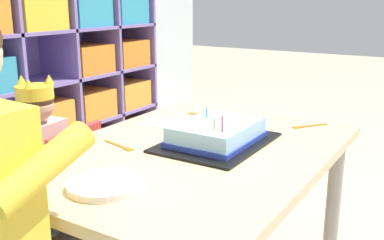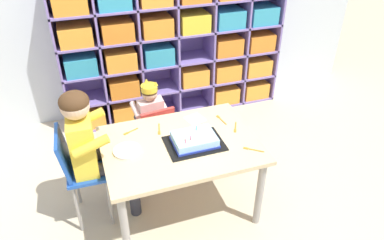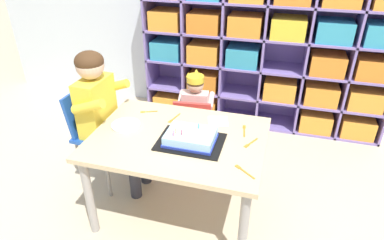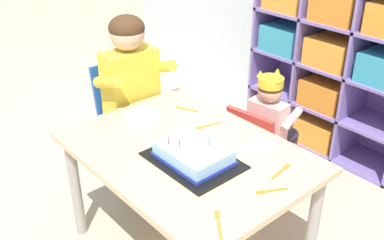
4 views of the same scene
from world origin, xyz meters
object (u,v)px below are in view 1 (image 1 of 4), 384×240
Objects in this scene: paper_plate_stack at (105,185)px; fork_beside_plate_stack at (202,114)px; fork_scattered_mid_table at (120,146)px; fork_by_napkin at (240,116)px; activity_table at (191,172)px; birthday_cake_on_tray at (217,135)px; child_with_crown at (32,154)px; fork_near_cake_tray at (60,163)px; fork_near_child_seat at (308,126)px; classroom_chair_blue at (57,191)px.

fork_beside_plate_stack is (0.77, 0.17, -0.01)m from paper_plate_stack.
fork_scattered_mid_table is 1.14× the size of fork_by_napkin.
birthday_cake_on_tray is (0.09, -0.04, 0.11)m from activity_table.
child_with_crown reaches higher than fork_beside_plate_stack.
fork_near_cake_tray reaches higher than activity_table.
child_with_crown is at bearing 102.71° from birthday_cake_on_tray.
activity_table is at bearing -3.41° from paper_plate_stack.
fork_by_napkin is (0.55, -0.16, -0.00)m from fork_scattered_mid_table.
fork_near_child_seat and fork_near_cake_tray have the same top height.
fork_near_cake_tray is (-0.41, 0.29, -0.03)m from birthday_cake_on_tray.
birthday_cake_on_tray is 0.41m from fork_near_child_seat.
fork_near_cake_tray is 0.85× the size of fork_beside_plate_stack.
fork_near_child_seat is at bearing -0.40° from fork_beside_plate_stack.
child_with_crown is 0.51m from fork_near_cake_tray.
birthday_cake_on_tray is at bearing -58.63° from fork_near_cake_tray.
birthday_cake_on_tray is 0.37m from fork_by_napkin.
child_with_crown is 0.84m from fork_by_napkin.
fork_near_cake_tray is (-0.77, 0.49, 0.00)m from fork_near_child_seat.
child_with_crown is 4.22× the size of paper_plate_stack.
fork_near_child_seat is 0.71m from fork_scattered_mid_table.
activity_table is at bearing 123.47° from fork_by_napkin.
classroom_chair_blue and fork_near_cake_tray have the same top height.
classroom_chair_blue and fork_scattered_mid_table have the same top height.
fork_by_napkin is at bearing -92.74° from fork_scattered_mid_table.
paper_plate_stack reaches higher than fork_near_cake_tray.
fork_scattered_mid_table is (-0.10, 0.21, 0.08)m from activity_table.
fork_by_napkin is (0.45, 0.04, 0.08)m from activity_table.
fork_scattered_mid_table is (-0.03, -0.48, 0.12)m from child_with_crown.
activity_table is 1.36× the size of child_with_crown.
classroom_chair_blue and fork_by_napkin have the same top height.
classroom_chair_blue is 1.55× the size of birthday_cake_on_tray.
fork_near_cake_tray is 0.71m from fork_beside_plate_stack.
activity_table is 0.15m from birthday_cake_on_tray.
classroom_chair_blue and fork_beside_plate_stack have the same top height.
fork_near_child_seat and fork_by_napkin have the same top height.
fork_beside_plate_stack is (0.46, -0.50, 0.12)m from child_with_crown.
child_with_crown is (-0.07, 0.69, -0.04)m from activity_table.
fork_near_child_seat is at bearing -115.03° from fork_scattered_mid_table.
classroom_chair_blue is at bearing -139.03° from fork_beside_plate_stack.
fork_by_napkin is (0.83, 0.02, -0.01)m from paper_plate_stack.
paper_plate_stack is (-0.38, 0.02, 0.09)m from activity_table.
activity_table is at bearing -61.47° from fork_near_cake_tray.
birthday_cake_on_tray is at bearing -24.67° from activity_table.
child_with_crown is at bearing -145.25° from fork_beside_plate_stack.
child_with_crown is (-0.01, 0.11, 0.14)m from classroom_chair_blue.
child_with_crown is at bearing 38.24° from fork_near_cake_tray.
fork_near_cake_tray is (-0.21, 0.04, -0.00)m from fork_scattered_mid_table.
fork_beside_plate_stack is at bearing 12.26° from paper_plate_stack.
fork_near_cake_tray is at bearing 44.83° from classroom_chair_blue.
activity_table is at bearing -72.52° from fork_beside_plate_stack.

